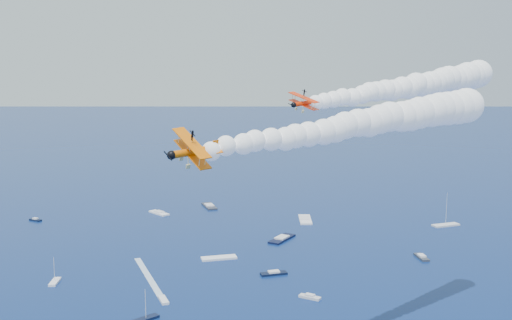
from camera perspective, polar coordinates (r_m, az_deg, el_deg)
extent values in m
cube|color=white|center=(175.61, -8.83, -13.06)|extent=(3.38, 6.50, 0.70)
cube|color=white|center=(209.42, -3.56, -9.30)|extent=(12.60, 5.30, 0.70)
cube|color=white|center=(260.23, 4.72, -5.68)|extent=(7.30, 16.27, 0.70)
cube|color=#303440|center=(284.53, -4.48, -4.41)|extent=(6.94, 14.41, 0.70)
cube|color=#313641|center=(217.47, 15.51, -8.93)|extent=(2.66, 8.21, 0.70)
cube|color=silver|center=(262.80, 17.64, -5.93)|extent=(12.38, 6.20, 0.70)
cube|color=black|center=(194.17, 1.70, -10.77)|extent=(8.84, 3.95, 0.70)
cube|color=black|center=(164.42, -10.46, -14.67)|extent=(7.09, 5.84, 0.70)
cube|color=black|center=(275.60, -20.30, -5.39)|extent=(5.90, 5.07, 0.70)
cube|color=white|center=(197.04, -18.64, -10.95)|extent=(2.77, 6.95, 0.70)
cube|color=black|center=(231.37, 2.49, -7.52)|extent=(12.53, 14.23, 0.70)
cube|color=silver|center=(176.22, 5.16, -12.90)|extent=(6.25, 5.47, 0.70)
cube|color=white|center=(274.06, -9.23, -5.02)|extent=(9.74, 11.62, 0.70)
cube|color=white|center=(196.00, -10.27, -10.83)|extent=(10.81, 37.42, 0.04)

